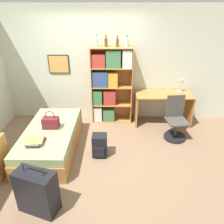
# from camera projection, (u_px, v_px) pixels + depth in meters

# --- Properties ---
(ground_plane) EXTENTS (14.00, 14.00, 0.00)m
(ground_plane) POSITION_uv_depth(u_px,v_px,m) (87.00, 150.00, 4.27)
(ground_plane) COLOR #84664C
(wall_back) EXTENTS (10.00, 0.09, 2.60)m
(wall_back) POSITION_uv_depth(u_px,v_px,m) (92.00, 65.00, 5.03)
(wall_back) COLOR beige
(wall_back) RESTS_ON ground_plane
(bed) EXTENTS (0.93, 1.82, 0.47)m
(bed) POSITION_uv_depth(u_px,v_px,m) (51.00, 139.00, 4.20)
(bed) COLOR #B77538
(bed) RESTS_ON ground_plane
(handbag) EXTENTS (0.30, 0.18, 0.35)m
(handbag) POSITION_uv_depth(u_px,v_px,m) (51.00, 122.00, 4.08)
(handbag) COLOR maroon
(handbag) RESTS_ON bed
(book_stack_on_bed) EXTENTS (0.32, 0.33, 0.07)m
(book_stack_on_bed) POSITION_uv_depth(u_px,v_px,m) (35.00, 141.00, 3.65)
(book_stack_on_bed) COLOR #7A336B
(book_stack_on_bed) RESTS_ON bed
(suitcase) EXTENTS (0.59, 0.43, 0.77)m
(suitcase) POSITION_uv_depth(u_px,v_px,m) (37.00, 192.00, 2.91)
(suitcase) COLOR black
(suitcase) RESTS_ON ground_plane
(bookcase) EXTENTS (0.92, 0.34, 1.75)m
(bookcase) POSITION_uv_depth(u_px,v_px,m) (108.00, 84.00, 4.98)
(bookcase) COLOR #B77538
(bookcase) RESTS_ON ground_plane
(bottle_green) EXTENTS (0.06, 0.06, 0.25)m
(bottle_green) POSITION_uv_depth(u_px,v_px,m) (96.00, 42.00, 4.54)
(bottle_green) COLOR #B7BCC1
(bottle_green) RESTS_ON bookcase
(bottle_brown) EXTENTS (0.07, 0.07, 0.24)m
(bottle_brown) POSITION_uv_depth(u_px,v_px,m) (106.00, 42.00, 4.60)
(bottle_brown) COLOR brown
(bottle_brown) RESTS_ON bookcase
(bottle_clear) EXTENTS (0.06, 0.06, 0.23)m
(bottle_clear) POSITION_uv_depth(u_px,v_px,m) (117.00, 43.00, 4.57)
(bottle_clear) COLOR brown
(bottle_clear) RESTS_ON bookcase
(bottle_blue) EXTENTS (0.07, 0.07, 0.22)m
(bottle_blue) POSITION_uv_depth(u_px,v_px,m) (127.00, 42.00, 4.62)
(bottle_blue) COLOR #B7BCC1
(bottle_blue) RESTS_ON bookcase
(desk) EXTENTS (1.28, 0.58, 0.75)m
(desk) POSITION_uv_depth(u_px,v_px,m) (163.00, 103.00, 5.04)
(desk) COLOR #B77538
(desk) RESTS_ON ground_plane
(desk_lamp) EXTENTS (0.17, 0.12, 0.38)m
(desk_lamp) POSITION_uv_depth(u_px,v_px,m) (182.00, 82.00, 4.92)
(desk_lamp) COLOR #ADA89E
(desk_lamp) RESTS_ON desk
(desk_chair) EXTENTS (0.46, 0.46, 0.91)m
(desk_chair) POSITION_uv_depth(u_px,v_px,m) (175.00, 125.00, 4.58)
(desk_chair) COLOR black
(desk_chair) RESTS_ON ground_plane
(backpack) EXTENTS (0.27, 0.26, 0.43)m
(backpack) POSITION_uv_depth(u_px,v_px,m) (100.00, 146.00, 4.04)
(backpack) COLOR black
(backpack) RESTS_ON ground_plane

